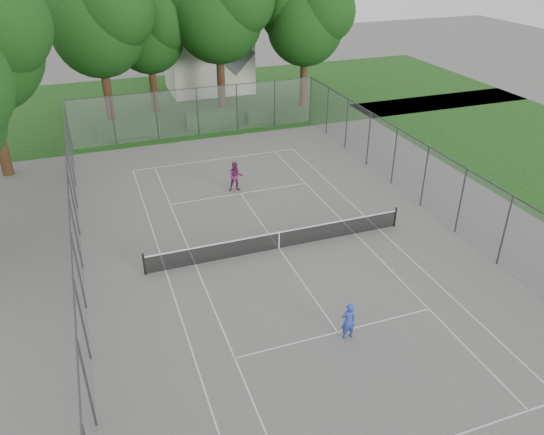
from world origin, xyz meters
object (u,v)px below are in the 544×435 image
object	(u,v)px
girl_player	(348,321)
woman_player	(236,177)
tennis_net	(279,240)
house	(208,50)

from	to	relation	value
girl_player	woman_player	bearing A→B (deg)	-85.61
girl_player	woman_player	world-z (taller)	woman_player
tennis_net	house	bearing A→B (deg)	82.56
tennis_net	girl_player	bearing A→B (deg)	-88.16
house	girl_player	size ratio (longest dim) A/B	5.88
tennis_net	woman_player	distance (m)	6.89
house	woman_player	distance (m)	22.37
house	woman_player	world-z (taller)	house
tennis_net	woman_player	bearing A→B (deg)	90.91
woman_player	tennis_net	bearing A→B (deg)	-82.47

